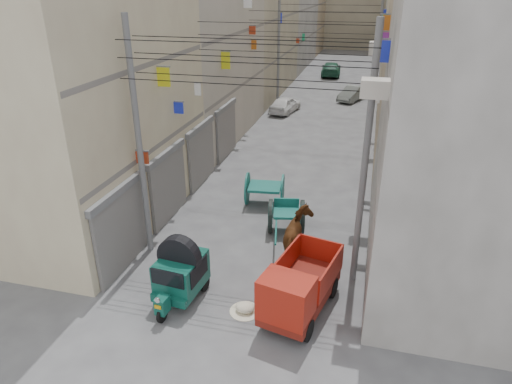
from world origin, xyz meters
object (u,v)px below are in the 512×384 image
(distant_car_grey, at_px, (352,94))
(distant_car_green, at_px, (331,69))
(second_cart, at_px, (265,188))
(horse, at_px, (298,237))
(auto_rickshaw, at_px, (180,271))
(mini_truck, at_px, (296,293))
(tonga_cart, at_px, (286,216))
(distant_car_white, at_px, (285,104))
(feed_sack, at_px, (245,307))

(distant_car_grey, distance_m, distant_car_green, 10.74)
(second_cart, bearing_deg, distant_car_grey, 76.30)
(horse, distance_m, distant_car_green, 34.53)
(auto_rickshaw, xyz_separation_m, horse, (3.05, 2.99, -0.08))
(mini_truck, xyz_separation_m, distant_car_grey, (-0.15, 27.12, -0.29))
(mini_truck, bearing_deg, horse, 111.59)
(distant_car_green, bearing_deg, horse, 90.27)
(tonga_cart, bearing_deg, distant_car_white, 90.11)
(horse, height_order, distant_car_grey, horse)
(auto_rickshaw, height_order, second_cart, auto_rickshaw)
(feed_sack, relative_size, distant_car_grey, 0.17)
(distant_car_grey, bearing_deg, feed_sack, -72.82)
(second_cart, height_order, distant_car_grey, second_cart)
(second_cart, bearing_deg, distant_car_green, 83.82)
(tonga_cart, bearing_deg, mini_truck, -86.97)
(mini_truck, height_order, distant_car_white, mini_truck)
(mini_truck, xyz_separation_m, second_cart, (-2.57, 6.93, -0.11))
(tonga_cart, distance_m, feed_sack, 4.98)
(horse, bearing_deg, distant_car_green, -90.55)
(second_cart, xyz_separation_m, distant_car_grey, (2.42, 20.19, -0.19))
(feed_sack, height_order, distant_car_white, distant_car_white)
(auto_rickshaw, relative_size, distant_car_grey, 0.68)
(second_cart, relative_size, feed_sack, 3.09)
(horse, height_order, distant_car_white, horse)
(distant_car_white, relative_size, distant_car_green, 0.76)
(distant_car_grey, relative_size, distant_car_green, 0.74)
(auto_rickshaw, height_order, tonga_cart, auto_rickshaw)
(distant_car_white, bearing_deg, horse, 113.78)
(mini_truck, xyz_separation_m, feed_sack, (-1.48, -0.11, -0.72))
(tonga_cart, distance_m, second_cart, 2.49)
(second_cart, relative_size, distant_car_white, 0.50)
(tonga_cart, relative_size, distant_car_grey, 0.89)
(auto_rickshaw, relative_size, tonga_cart, 0.77)
(second_cart, distance_m, horse, 4.41)
(distant_car_grey, xyz_separation_m, distant_car_green, (-2.79, 10.37, 0.10))
(auto_rickshaw, bearing_deg, distant_car_green, 94.39)
(distant_car_white, bearing_deg, auto_rickshaw, 104.39)
(distant_car_grey, bearing_deg, horse, -70.81)
(auto_rickshaw, relative_size, second_cart, 1.33)
(auto_rickshaw, xyz_separation_m, feed_sack, (2.05, -0.17, -0.81))
(tonga_cart, distance_m, mini_truck, 4.99)
(tonga_cart, bearing_deg, auto_rickshaw, -126.90)
(auto_rickshaw, bearing_deg, horse, 49.77)
(feed_sack, bearing_deg, distant_car_grey, 87.21)
(distant_car_white, bearing_deg, second_cart, 109.27)
(auto_rickshaw, height_order, distant_car_grey, auto_rickshaw)
(second_cart, xyz_separation_m, distant_car_white, (-2.11, 15.25, -0.16))
(tonga_cart, distance_m, distant_car_white, 17.69)
(distant_car_white, relative_size, distant_car_grey, 1.02)
(feed_sack, height_order, horse, horse)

